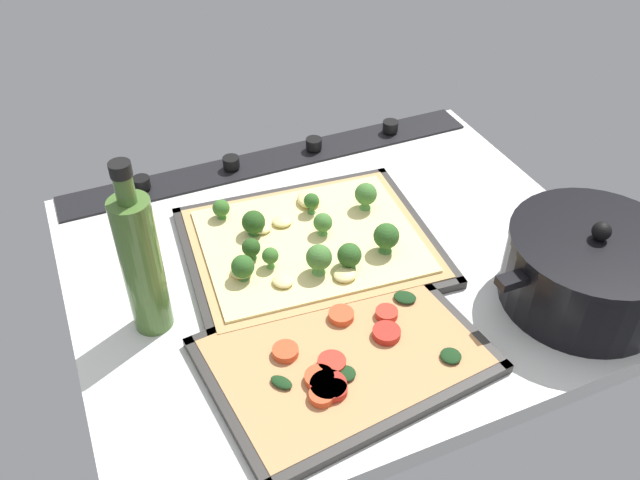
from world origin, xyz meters
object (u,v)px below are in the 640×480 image
(veggie_pizza_back, at_px, (344,354))
(baking_tray_back, at_px, (345,357))
(baking_tray_front, at_px, (310,248))
(oil_bottle, at_px, (141,263))
(cooking_pot, at_px, (589,269))
(broccoli_pizza, at_px, (310,241))

(veggie_pizza_back, bearing_deg, baking_tray_back, -125.40)
(baking_tray_front, bearing_deg, baking_tray_back, 78.80)
(oil_bottle, bearing_deg, baking_tray_front, -167.28)
(baking_tray_front, xyz_separation_m, cooking_pot, (-0.29, 0.23, 0.05))
(veggie_pizza_back, bearing_deg, broccoli_pizza, -101.22)
(broccoli_pizza, relative_size, baking_tray_back, 1.00)
(veggie_pizza_back, bearing_deg, oil_bottle, -37.83)
(broccoli_pizza, height_order, cooking_pot, cooking_pot)
(baking_tray_front, distance_m, veggie_pizza_back, 0.21)
(baking_tray_back, distance_m, veggie_pizza_back, 0.01)
(cooking_pot, bearing_deg, baking_tray_back, -4.83)
(baking_tray_back, height_order, cooking_pot, cooking_pot)
(baking_tray_front, bearing_deg, oil_bottle, 12.72)
(baking_tray_front, relative_size, cooking_pot, 1.31)
(broccoli_pizza, relative_size, oil_bottle, 1.43)
(baking_tray_front, bearing_deg, broccoli_pizza, 63.07)
(broccoli_pizza, bearing_deg, baking_tray_back, 79.03)
(broccoli_pizza, relative_size, veggie_pizza_back, 1.08)
(veggie_pizza_back, relative_size, oil_bottle, 1.32)
(veggie_pizza_back, height_order, oil_bottle, oil_bottle)
(baking_tray_back, bearing_deg, veggie_pizza_back, 54.60)
(baking_tray_front, height_order, veggie_pizza_back, veggie_pizza_back)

